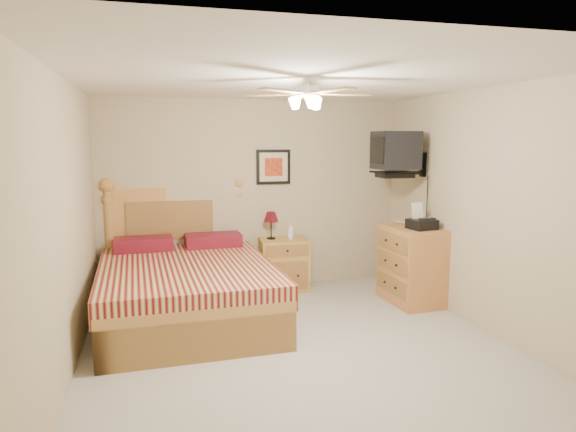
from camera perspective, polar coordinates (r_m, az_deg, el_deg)
The scene contains 17 objects.
floor at distance 5.02m, azimuth 1.34°, elevation -14.69°, with size 4.50×4.50×0.00m, color #A5A095.
ceiling at distance 4.65m, azimuth 1.45°, elevation 14.95°, with size 4.00×4.50×0.04m, color white.
wall_back at distance 6.85m, azimuth -3.87°, elevation 2.35°, with size 4.00×0.04×2.50m, color tan.
wall_front at distance 2.64m, azimuth 15.27°, elevation -7.70°, with size 4.00×0.04×2.50m, color tan.
wall_left at distance 4.55m, azimuth -23.59°, elevation -1.40°, with size 0.04×4.50×2.50m, color tan.
wall_right at distance 5.57m, azimuth 21.56°, elevation 0.39°, with size 0.04×4.50×2.50m, color tan.
bed at distance 5.70m, azimuth -11.30°, elevation -4.02°, with size 1.79×2.35×1.52m, color #C59143, non-canonical shape.
nightstand at distance 6.85m, azimuth -0.44°, elevation -5.38°, with size 0.63×0.47×0.68m, color #A37530.
table_lamp at distance 6.77m, azimuth -1.89°, elevation -1.04°, with size 0.20×0.20×0.36m, color maroon, non-canonical shape.
lotion_bottle at distance 6.76m, azimuth 0.30°, elevation -1.72°, with size 0.08×0.08×0.21m, color white.
framed_picture at distance 6.86m, azimuth -1.64°, elevation 5.47°, with size 0.46×0.04×0.46m, color black.
dresser at distance 6.45m, azimuth 13.65°, elevation -5.31°, with size 0.55×0.79×0.94m, color #C1783F.
fax_machine at distance 6.21m, azimuth 14.69°, elevation -0.03°, with size 0.29×0.31×0.31m, color black, non-canonical shape.
magazine_lower at distance 6.56m, azimuth 12.67°, elevation -0.76°, with size 0.20×0.27×0.03m, color beige.
magazine_upper at distance 6.56m, azimuth 12.73°, elevation -0.58°, with size 0.18×0.24×0.02m, color tan.
wall_tv at distance 6.53m, azimuth 13.04°, elevation 6.78°, with size 0.56×0.46×0.58m, color black, non-canonical shape.
ceiling_fan at distance 4.45m, azimuth 2.18°, elevation 13.44°, with size 1.14×1.14×0.28m, color silver, non-canonical shape.
Camera 1 is at (-1.29, -4.44, 1.97)m, focal length 32.00 mm.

